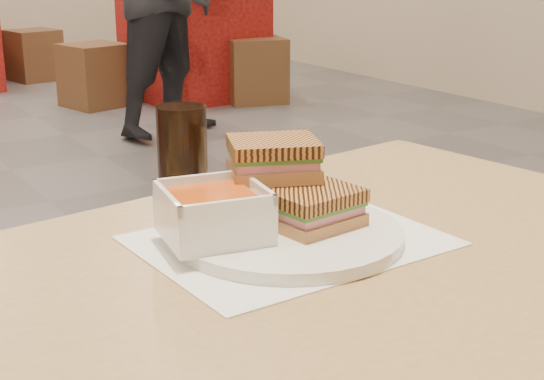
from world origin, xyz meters
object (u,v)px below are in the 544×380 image
bg_chair_1l (95,75)px  bg_chair_2r (34,55)px  main_table (282,363)px  soup_bowl (213,215)px  bg_chair_1r (254,70)px  plate (289,234)px  cola_glass (183,159)px  panini_lower (314,208)px  bg_table_1 (194,47)px

bg_chair_1l → bg_chair_2r: bearing=90.9°
bg_chair_1l → main_table: bearing=-107.9°
soup_bowl → bg_chair_2r: (1.53, 6.01, -0.58)m
bg_chair_1l → bg_chair_1r: (1.05, -0.47, 0.01)m
bg_chair_1l → bg_chair_1r: size_ratio=0.93×
plate → bg_chair_1r: size_ratio=0.57×
plate → cola_glass: 0.20m
panini_lower → bg_chair_1l: bearing=72.9°
soup_bowl → bg_chair_1r: size_ratio=0.27×
plate → bg_table_1: bearing=64.1°
plate → cola_glass: cola_glass is taller
panini_lower → bg_chair_1l: panini_lower is taller
panini_lower → cola_glass: (-0.09, 0.19, 0.03)m
soup_bowl → main_table: bearing=-75.3°
main_table → bg_chair_2r: size_ratio=2.89×
main_table → bg_table_1: bg_table_1 is taller
plate → cola_glass: bearing=106.3°
panini_lower → bg_chair_2r: 6.23m
bg_table_1 → bg_chair_1l: 0.79m
cola_glass → bg_chair_1l: size_ratio=0.32×
bg_chair_2r → plate: bearing=-103.4°
soup_bowl → cola_glass: bearing=76.3°
panini_lower → plate: bearing=167.5°
cola_glass → bg_table_1: cola_glass is taller
cola_glass → bg_chair_1r: cola_glass is taller
soup_bowl → bg_chair_1l: soup_bowl is taller
main_table → bg_chair_1l: bearing=72.1°
bg_table_1 → soup_bowl: bearing=-117.0°
bg_chair_1l → plate: bearing=-107.5°
plate → bg_chair_2r: size_ratio=0.65×
main_table → plate: size_ratio=4.42×
main_table → soup_bowl: (-0.03, 0.11, 0.16)m
panini_lower → bg_chair_1r: size_ratio=0.23×
plate → bg_table_1: 5.11m
panini_lower → bg_table_1: (2.20, 4.59, -0.41)m
bg_table_1 → bg_chair_1l: bearing=175.4°
bg_chair_2r → main_table: bearing=-103.8°
bg_table_1 → bg_chair_1r: 0.51m
bg_chair_1r → bg_chair_2r: size_ratio=1.15×
main_table → bg_table_1: size_ratio=1.43×
plate → bg_chair_2r: (1.44, 6.03, -0.55)m
cola_glass → bg_table_1: 4.97m
cola_glass → bg_chair_2r: bearing=75.7°
soup_bowl → panini_lower: soup_bowl is taller
main_table → bg_chair_2r: 6.31m
main_table → soup_bowl: size_ratio=9.14×
bg_table_1 → bg_chair_1r: size_ratio=1.75×
panini_lower → bg_table_1: 5.10m
plate → bg_chair_1r: 4.91m
main_table → cola_glass: (0.01, 0.27, 0.19)m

